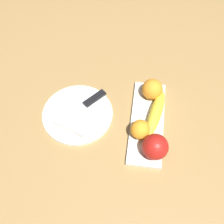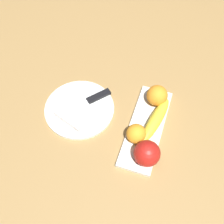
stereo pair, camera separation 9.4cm
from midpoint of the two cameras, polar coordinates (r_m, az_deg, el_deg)
ground_plane at (r=0.97m, az=1.91°, el=-2.76°), size 2.40×2.40×0.00m
fruit_tray at (r=0.97m, az=4.34°, el=-2.24°), size 0.33×0.11×0.01m
apple at (r=0.87m, az=5.65°, el=-7.26°), size 0.08×0.08×0.08m
banana at (r=0.95m, az=6.02°, el=-0.47°), size 0.20×0.08×0.04m
orange_near_apple at (r=0.99m, az=5.47°, el=4.40°), size 0.07×0.07×0.07m
orange_near_banana at (r=0.90m, az=2.78°, el=-3.77°), size 0.06×0.06×0.06m
dinner_plate at (r=1.00m, az=-9.64°, el=-0.59°), size 0.24×0.24×0.01m
folded_napkin at (r=0.97m, az=-10.20°, el=-1.52°), size 0.13×0.14×0.03m
knife at (r=1.01m, az=-6.91°, el=2.04°), size 0.15×0.13×0.01m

